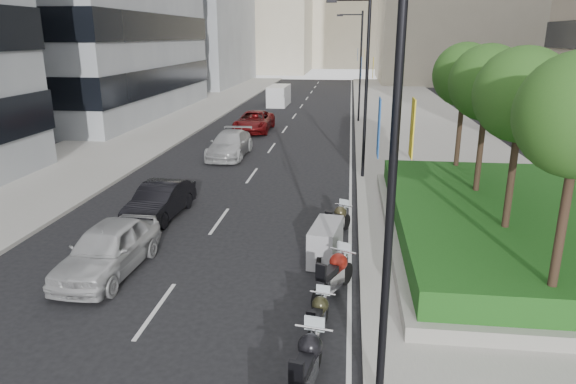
% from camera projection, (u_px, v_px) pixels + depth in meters
% --- Properties ---
extents(sidewalk_right, '(10.00, 100.00, 0.15)m').
position_uv_depth(sidewalk_right, '(424.00, 136.00, 37.33)').
color(sidewalk_right, '#9E9B93').
rests_on(sidewalk_right, ground).
extents(sidewalk_left, '(8.00, 100.00, 0.15)m').
position_uv_depth(sidewalk_left, '(147.00, 130.00, 39.71)').
color(sidewalk_left, '#9E9B93').
rests_on(sidewalk_left, ground).
extents(lane_edge, '(0.12, 100.00, 0.01)m').
position_uv_depth(lane_edge, '(351.00, 136.00, 37.95)').
color(lane_edge, silver).
rests_on(lane_edge, ground).
extents(lane_centre, '(0.12, 100.00, 0.01)m').
position_uv_depth(lane_centre, '(281.00, 134.00, 38.54)').
color(lane_centre, silver).
rests_on(lane_centre, ground).
extents(planter, '(10.00, 14.00, 0.40)m').
position_uv_depth(planter, '(529.00, 235.00, 18.15)').
color(planter, gray).
rests_on(planter, sidewalk_right).
extents(hedge, '(9.40, 13.40, 0.80)m').
position_uv_depth(hedge, '(532.00, 219.00, 17.97)').
color(hedge, '#194B15').
rests_on(hedge, planter).
extents(tree_1, '(2.80, 2.80, 6.30)m').
position_uv_depth(tree_1, '(522.00, 96.00, 14.93)').
color(tree_1, '#332319').
rests_on(tree_1, planter).
extents(tree_2, '(2.80, 2.80, 6.30)m').
position_uv_depth(tree_2, '(488.00, 83.00, 18.73)').
color(tree_2, '#332319').
rests_on(tree_2, planter).
extents(tree_3, '(2.80, 2.80, 6.30)m').
position_uv_depth(tree_3, '(465.00, 75.00, 22.53)').
color(tree_3, '#332319').
rests_on(tree_3, planter).
extents(lamp_post_0, '(2.34, 0.45, 9.00)m').
position_uv_depth(lamp_post_0, '(384.00, 158.00, 8.88)').
color(lamp_post_0, black).
rests_on(lamp_post_0, ground).
extents(lamp_post_1, '(2.34, 0.45, 9.00)m').
position_uv_depth(lamp_post_1, '(363.00, 79.00, 25.03)').
color(lamp_post_1, black).
rests_on(lamp_post_1, ground).
extents(lamp_post_2, '(2.34, 0.45, 9.00)m').
position_uv_depth(lamp_post_2, '(359.00, 61.00, 42.12)').
color(lamp_post_2, black).
rests_on(lamp_post_2, ground).
extents(motorcycle_2, '(0.81, 2.44, 1.22)m').
position_uv_depth(motorcycle_2, '(307.00, 366.00, 10.45)').
color(motorcycle_2, black).
rests_on(motorcycle_2, ground).
extents(motorcycle_3, '(0.65, 1.94, 0.97)m').
position_uv_depth(motorcycle_3, '(318.00, 317.00, 12.50)').
color(motorcycle_3, black).
rests_on(motorcycle_3, ground).
extents(motorcycle_4, '(1.17, 2.25, 1.20)m').
position_uv_depth(motorcycle_4, '(334.00, 275.00, 14.45)').
color(motorcycle_4, black).
rests_on(motorcycle_4, ground).
extents(motorcycle_5, '(1.12, 2.17, 1.25)m').
position_uv_depth(motorcycle_5, '(325.00, 243.00, 16.74)').
color(motorcycle_5, black).
rests_on(motorcycle_5, ground).
extents(motorcycle_6, '(1.06, 2.00, 1.07)m').
position_uv_depth(motorcycle_6, '(337.00, 221.00, 18.85)').
color(motorcycle_6, black).
rests_on(motorcycle_6, ground).
extents(car_a, '(2.06, 4.72, 1.58)m').
position_uv_depth(car_a, '(108.00, 249.00, 15.84)').
color(car_a, '#BABABC').
rests_on(car_a, ground).
extents(car_b, '(1.80, 4.39, 1.42)m').
position_uv_depth(car_b, '(160.00, 201.00, 20.69)').
color(car_b, black).
rests_on(car_b, ground).
extents(car_c, '(2.15, 5.23, 1.51)m').
position_uv_depth(car_c, '(230.00, 144.00, 31.18)').
color(car_c, '#B0B1B2').
rests_on(car_c, ground).
extents(car_d, '(2.57, 5.56, 1.54)m').
position_uv_depth(car_d, '(254.00, 121.00, 39.38)').
color(car_d, '#670C0E').
rests_on(car_d, ground).
extents(delivery_van, '(1.99, 4.96, 2.06)m').
position_uv_depth(delivery_van, '(279.00, 96.00, 53.80)').
color(delivery_van, white).
rests_on(delivery_van, ground).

